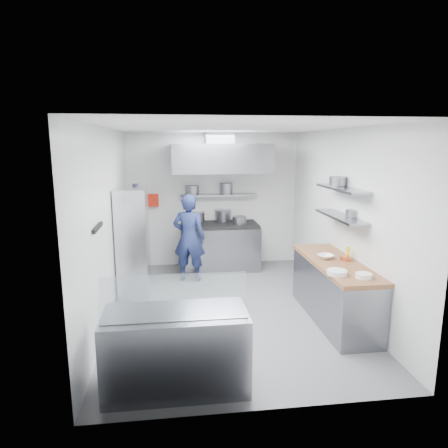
{
  "coord_description": "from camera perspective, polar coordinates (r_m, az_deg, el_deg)",
  "views": [
    {
      "loc": [
        -0.84,
        -5.9,
        2.56
      ],
      "look_at": [
        0.0,
        0.6,
        1.25
      ],
      "focal_mm": 32.0,
      "sensor_mm": 36.0,
      "label": 1
    }
  ],
  "objects": [
    {
      "name": "squeeze_bottle",
      "position": [
        6.2,
        17.25,
        -3.89
      ],
      "size": [
        0.06,
        0.06,
        0.18
      ],
      "primitive_type": "cylinder",
      "color": "yellow",
      "rests_on": "prep_counter_top"
    },
    {
      "name": "mixing_bowl",
      "position": [
        6.12,
        14.29,
        -4.51
      ],
      "size": [
        0.28,
        0.28,
        0.06
      ],
      "primitive_type": "imported",
      "rotation": [
        0.0,
        0.0,
        0.21
      ],
      "color": "white",
      "rests_on": "prep_counter_top"
    },
    {
      "name": "floor",
      "position": [
        6.49,
        0.69,
        -11.94
      ],
      "size": [
        5.0,
        5.0,
        0.0
      ],
      "primitive_type": "plane",
      "color": "#5B5B5D",
      "rests_on": "ground"
    },
    {
      "name": "shelf_pot_d",
      "position": [
        6.37,
        15.91,
        5.92
      ],
      "size": [
        0.25,
        0.25,
        0.14
      ],
      "primitive_type": "cylinder",
      "color": "slate",
      "rests_on": "wall_shelf_upper"
    },
    {
      "name": "shelf_pot_c",
      "position": [
        6.14,
        17.89,
        1.47
      ],
      "size": [
        0.2,
        0.2,
        0.1
      ],
      "primitive_type": "cylinder",
      "color": "slate",
      "rests_on": "wall_shelf_lower"
    },
    {
      "name": "rack_bin_b",
      "position": [
        7.31,
        -12.67,
        1.09
      ],
      "size": [
        0.14,
        0.18,
        0.16
      ],
      "primitive_type": "cube",
      "color": "yellow",
      "rests_on": "wire_rack"
    },
    {
      "name": "ceiling",
      "position": [
        5.97,
        0.76,
        13.6
      ],
      "size": [
        5.0,
        5.0,
        0.0
      ],
      "primitive_type": "plane",
      "rotation": [
        3.14,
        0.0,
        0.0
      ],
      "color": "silver",
      "rests_on": "wall_back"
    },
    {
      "name": "wall_shelf_upper",
      "position": [
        6.16,
        16.49,
        4.87
      ],
      "size": [
        0.3,
        1.3,
        0.04
      ],
      "primitive_type": "cube",
      "color": "gray",
      "rests_on": "wall_right"
    },
    {
      "name": "rack_bin_a",
      "position": [
        7.14,
        -12.69,
        -3.26
      ],
      "size": [
        0.17,
        0.21,
        0.19
      ],
      "primitive_type": "cube",
      "color": "white",
      "rests_on": "wire_rack"
    },
    {
      "name": "rack_jar",
      "position": [
        7.11,
        -12.52,
        4.9
      ],
      "size": [
        0.11,
        0.11,
        0.18
      ],
      "primitive_type": "cylinder",
      "color": "black",
      "rests_on": "wire_rack"
    },
    {
      "name": "extractor_hood",
      "position": [
        7.89,
        -0.51,
        9.41
      ],
      "size": [
        1.9,
        1.15,
        0.55
      ],
      "primitive_type": "cube",
      "color": "gray",
      "rests_on": "wall_back"
    },
    {
      "name": "wire_rack",
      "position": [
        6.99,
        -12.83,
        -2.51
      ],
      "size": [
        0.5,
        0.9,
        1.85
      ],
      "primitive_type": "cube",
      "color": "silver",
      "rests_on": "floor"
    },
    {
      "name": "stock_pot_right",
      "position": [
        8.15,
        2.22,
        0.54
      ],
      "size": [
        0.28,
        0.28,
        0.16
      ],
      "primitive_type": "cylinder",
      "color": "slate",
      "rests_on": "cooktop"
    },
    {
      "name": "knife_strip",
      "position": [
        5.19,
        -17.6,
        -0.46
      ],
      "size": [
        0.04,
        0.55,
        0.05
      ],
      "primitive_type": "cube",
      "color": "black",
      "rests_on": "wall_left"
    },
    {
      "name": "stock_pot_mid",
      "position": [
        8.5,
        -0.13,
        1.27
      ],
      "size": [
        0.34,
        0.34,
        0.24
      ],
      "primitive_type": "cylinder",
      "color": "slate",
      "rests_on": "cooktop"
    },
    {
      "name": "display_glass",
      "position": [
        4.07,
        -7.04,
        -10.29
      ],
      "size": [
        1.47,
        0.19,
        0.42
      ],
      "primitive_type": "cube",
      "rotation": [
        -0.38,
        0.0,
        0.0
      ],
      "color": "silver",
      "rests_on": "display_case"
    },
    {
      "name": "over_range_shelf",
      "position": [
        8.36,
        -0.84,
        4.15
      ],
      "size": [
        1.6,
        0.3,
        0.04
      ],
      "primitive_type": "cube",
      "color": "gray",
      "rests_on": "wall_back"
    },
    {
      "name": "cooktop",
      "position": [
        8.22,
        -0.64,
        -0.14
      ],
      "size": [
        1.57,
        0.78,
        0.06
      ],
      "primitive_type": "cube",
      "color": "black",
      "rests_on": "gas_range"
    },
    {
      "name": "display_case",
      "position": [
        4.45,
        -6.84,
        -17.47
      ],
      "size": [
        1.5,
        0.7,
        0.85
      ],
      "primitive_type": "cube",
      "color": "gray",
      "rests_on": "floor"
    },
    {
      "name": "shelf_pot_a",
      "position": [
        8.37,
        -4.56,
        4.89
      ],
      "size": [
        0.29,
        0.29,
        0.18
      ],
      "primitive_type": "cylinder",
      "color": "slate",
      "rests_on": "over_range_shelf"
    },
    {
      "name": "hood_duct",
      "position": [
        8.11,
        -0.71,
        12.15
      ],
      "size": [
        0.55,
        0.55,
        0.24
      ],
      "primitive_type": "cube",
      "color": "slate",
      "rests_on": "extractor_hood"
    },
    {
      "name": "plate_stack_b",
      "position": [
        5.39,
        19.34,
        -6.98
      ],
      "size": [
        0.2,
        0.2,
        0.06
      ],
      "primitive_type": "cylinder",
      "color": "white",
      "rests_on": "prep_counter_top"
    },
    {
      "name": "chef",
      "position": [
        7.54,
        -5.01,
        -1.99
      ],
      "size": [
        0.69,
        0.54,
        1.67
      ],
      "primitive_type": "imported",
      "rotation": [
        0.0,
        0.0,
        2.88
      ],
      "color": "#19224C",
      "rests_on": "floor"
    },
    {
      "name": "wall_left",
      "position": [
        6.09,
        -16.29,
        -0.14
      ],
      "size": [
        2.8,
        5.0,
        0.02
      ],
      "primitive_type": "cube",
      "rotation": [
        1.57,
        0.0,
        1.57
      ],
      "color": "white",
      "rests_on": "floor"
    },
    {
      "name": "shelf_pot_b",
      "position": [
        8.47,
        0.33,
        5.13
      ],
      "size": [
        0.27,
        0.27,
        0.22
      ],
      "primitive_type": "cylinder",
      "color": "slate",
      "rests_on": "over_range_shelf"
    },
    {
      "name": "wall_back",
      "position": [
        8.52,
        -1.63,
        3.47
      ],
      "size": [
        3.6,
        2.8,
        0.02
      ],
      "primitive_type": "cube",
      "rotation": [
        1.57,
        0.0,
        0.0
      ],
      "color": "white",
      "rests_on": "floor"
    },
    {
      "name": "red_firebox",
      "position": [
        8.43,
        -10.09,
        3.35
      ],
      "size": [
        0.22,
        0.1,
        0.26
      ],
      "primitive_type": "cube",
      "color": "red",
      "rests_on": "wall_back"
    },
    {
      "name": "gas_range",
      "position": [
        8.33,
        -0.63,
        -3.38
      ],
      "size": [
        1.6,
        0.8,
        0.9
      ],
      "primitive_type": "cube",
      "color": "gray",
      "rests_on": "floor"
    },
    {
      "name": "prep_counter_top",
      "position": [
        6.03,
        15.67,
        -5.42
      ],
      "size": [
        0.65,
        2.04,
        0.06
      ],
      "primitive_type": "cube",
      "color": "olive",
      "rests_on": "prep_counter_base"
    },
    {
      "name": "plate_stack_a",
      "position": [
        5.41,
        15.84,
        -6.67
      ],
      "size": [
        0.26,
        0.26,
        0.06
      ],
      "primitive_type": "cylinder",
      "color": "white",
      "rests_on": "prep_counter_top"
    },
    {
      "name": "wall_shelf_lower",
      "position": [
        6.22,
        16.27,
        1.03
      ],
      "size": [
        0.3,
        1.3,
        0.04
      ],
      "primitive_type": "cube",
      "color": "gray",
      "rests_on": "wall_right"
    },
    {
      "name": "stock_pot_left",
      "position": [
        8.44,
        -3.67,
        1.04
      ],
      "size": [
        0.26,
        0.26,
        0.2
      ],
      "primitive_type": "cylinder",
      "color": "slate",
      "rests_on": "cooktop"
    },
    {
      "name": "copper_pan",
      "position": [
        6.1,
        17.0,
        -4.72
      ],
      "size": [
        0.16,
        0.16,
        0.06
      ],
      "primitive_type": "cylinder",
      "color": "#D4673B",
      "rests_on": "prep_counter_top"
    },
    {
      "name": "wall_front",
      "position": [
        3.69,
        6.19,
        -7.09
      ],
      "size": [
        3.6,
        2.8,
        0.02
      ],
      "primitive_type": "cube",
      "rotation": [
        -1.57,
        0.0,
        0.0
      ],
      "color": "white",
      "rests_on": "floor"
    },
    {
      "name": "wall_right",
      "position": [
        6.57,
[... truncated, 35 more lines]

